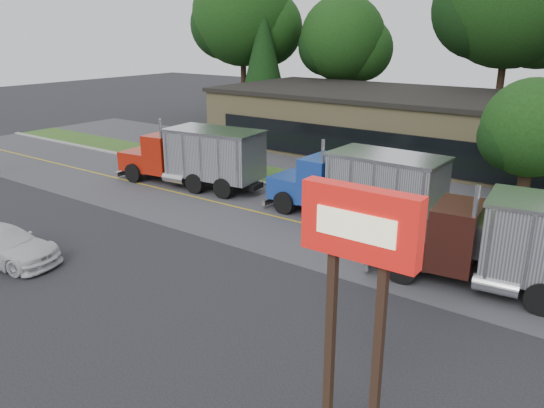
# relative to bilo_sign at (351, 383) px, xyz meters

# --- Properties ---
(ground) EXTENTS (140.00, 140.00, 0.00)m
(ground) POSITION_rel_bilo_sign_xyz_m (-10.50, 2.50, -2.02)
(ground) COLOR #2E2E33
(ground) RESTS_ON ground
(road) EXTENTS (60.00, 8.00, 0.02)m
(road) POSITION_rel_bilo_sign_xyz_m (-10.50, 11.50, -2.02)
(road) COLOR #58585D
(road) RESTS_ON ground
(center_line) EXTENTS (60.00, 0.12, 0.01)m
(center_line) POSITION_rel_bilo_sign_xyz_m (-10.50, 11.50, -2.02)
(center_line) COLOR gold
(center_line) RESTS_ON ground
(curb) EXTENTS (60.00, 0.30, 0.12)m
(curb) POSITION_rel_bilo_sign_xyz_m (-10.50, 15.70, -2.02)
(curb) COLOR #9E9E99
(curb) RESTS_ON ground
(grass_verge) EXTENTS (60.00, 3.40, 0.03)m
(grass_verge) POSITION_rel_bilo_sign_xyz_m (-10.50, 17.50, -2.02)
(grass_verge) COLOR #335F20
(grass_verge) RESTS_ON ground
(far_parking) EXTENTS (60.00, 7.00, 0.02)m
(far_parking) POSITION_rel_bilo_sign_xyz_m (-10.50, 22.50, -2.02)
(far_parking) COLOR #58585D
(far_parking) RESTS_ON ground
(strip_mall) EXTENTS (32.00, 12.00, 4.00)m
(strip_mall) POSITION_rel_bilo_sign_xyz_m (-8.50, 28.50, -0.02)
(strip_mall) COLOR tan
(strip_mall) RESTS_ON ground
(bilo_sign) EXTENTS (2.20, 1.90, 5.95)m
(bilo_sign) POSITION_rel_bilo_sign_xyz_m (0.00, 0.00, 0.00)
(bilo_sign) COLOR #6B6054
(bilo_sign) RESTS_ON ground
(tree_far_a) EXTENTS (10.34, 9.73, 14.74)m
(tree_far_a) POSITION_rel_bilo_sign_xyz_m (-30.34, 34.62, 7.39)
(tree_far_a) COLOR #382619
(tree_far_a) RESTS_ON ground
(tree_far_b) EXTENTS (8.14, 7.66, 11.61)m
(tree_far_b) POSITION_rel_bilo_sign_xyz_m (-20.38, 36.60, 5.38)
(tree_far_b) COLOR #382619
(tree_far_b) RESTS_ON ground
(tree_far_c) EXTENTS (11.56, 10.88, 16.49)m
(tree_far_c) POSITION_rel_bilo_sign_xyz_m (-6.32, 36.64, 8.50)
(tree_far_c) COLOR #382619
(tree_far_c) RESTS_ON ground
(evergreen_left) EXTENTS (4.84, 4.84, 10.99)m
(evergreen_left) POSITION_rel_bilo_sign_xyz_m (-26.50, 32.50, 4.02)
(evergreen_left) COLOR #382619
(evergreen_left) RESTS_ON ground
(tree_verge) EXTENTS (4.62, 4.35, 6.59)m
(tree_verge) POSITION_rel_bilo_sign_xyz_m (-0.43, 17.56, 2.17)
(tree_verge) COLOR #382619
(tree_verge) RESTS_ON ground
(dump_truck_red) EXTENTS (9.15, 3.55, 3.36)m
(dump_truck_red) POSITION_rel_bilo_sign_xyz_m (-16.62, 13.10, -0.21)
(dump_truck_red) COLOR black
(dump_truck_red) RESTS_ON ground
(dump_truck_blue) EXTENTS (8.46, 2.83, 3.36)m
(dump_truck_blue) POSITION_rel_bilo_sign_xyz_m (-6.40, 13.19, -0.22)
(dump_truck_blue) COLOR black
(dump_truck_blue) RESTS_ON ground
(dump_truck_maroon) EXTENTS (9.10, 3.52, 3.36)m
(dump_truck_maroon) POSITION_rel_bilo_sign_xyz_m (1.21, 10.02, -0.21)
(dump_truck_maroon) COLOR black
(dump_truck_maroon) RESTS_ON ground
(rally_car) EXTENTS (5.08, 2.90, 1.39)m
(rally_car) POSITION_rel_bilo_sign_xyz_m (-15.50, 1.21, -1.33)
(rally_car) COLOR silver
(rally_car) RESTS_ON ground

